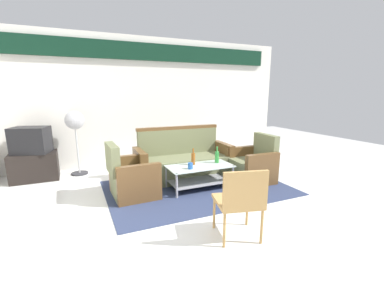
% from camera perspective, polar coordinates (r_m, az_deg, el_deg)
% --- Properties ---
extents(ground_plane, '(14.00, 14.00, 0.00)m').
position_cam_1_polar(ground_plane, '(3.84, 5.90, -11.89)').
color(ground_plane, white).
extents(wall_back, '(6.52, 0.19, 2.80)m').
position_cam_1_polar(wall_back, '(6.31, -8.03, 11.71)').
color(wall_back, silver).
rests_on(wall_back, ground).
extents(rug, '(3.02, 2.04, 0.01)m').
position_cam_1_polar(rug, '(4.61, 1.22, -7.40)').
color(rug, '#2D3856').
rests_on(rug, ground).
extents(couch, '(1.82, 0.78, 0.96)m').
position_cam_1_polar(couch, '(5.05, -1.90, -1.83)').
color(couch, '#6B704C').
rests_on(couch, rug).
extents(armchair_left, '(0.72, 0.78, 0.85)m').
position_cam_1_polar(armchair_left, '(4.29, -12.86, -5.30)').
color(armchair_left, '#6B704C').
rests_on(armchair_left, rug).
extents(armchair_right, '(0.71, 0.77, 0.85)m').
position_cam_1_polar(armchair_right, '(5.02, 12.92, -2.59)').
color(armchair_right, '#6B704C').
rests_on(armchair_right, rug).
extents(coffee_table, '(1.10, 0.60, 0.40)m').
position_cam_1_polar(coffee_table, '(4.51, 1.57, -4.26)').
color(coffee_table, silver).
rests_on(coffee_table, rug).
extents(bottle_green, '(0.07, 0.07, 0.29)m').
position_cam_1_polar(bottle_green, '(4.64, 5.40, -0.67)').
color(bottle_green, '#2D8C38').
rests_on(bottle_green, coffee_table).
extents(bottle_brown, '(0.07, 0.07, 0.28)m').
position_cam_1_polar(bottle_brown, '(4.49, 0.26, -1.08)').
color(bottle_brown, brown).
rests_on(bottle_brown, coffee_table).
extents(cup, '(0.08, 0.08, 0.10)m').
position_cam_1_polar(cup, '(4.26, -0.35, -2.68)').
color(cup, '#2659A5').
rests_on(cup, coffee_table).
extents(tv_stand, '(0.80, 0.50, 0.52)m').
position_cam_1_polar(tv_stand, '(5.76, -30.82, -2.41)').
color(tv_stand, black).
rests_on(tv_stand, ground).
extents(television, '(0.70, 0.60, 0.48)m').
position_cam_1_polar(television, '(5.67, -31.40, 2.48)').
color(television, black).
rests_on(television, tv_stand).
extents(pedestal_fan, '(0.36, 0.36, 1.27)m').
position_cam_1_polar(pedestal_fan, '(5.63, -23.93, 5.83)').
color(pedestal_fan, '#2D2D33').
rests_on(pedestal_fan, ground).
extents(wicker_chair, '(0.58, 0.58, 0.84)m').
position_cam_1_polar(wicker_chair, '(2.96, 10.42, -9.48)').
color(wicker_chair, '#AD844C').
rests_on(wicker_chair, ground).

